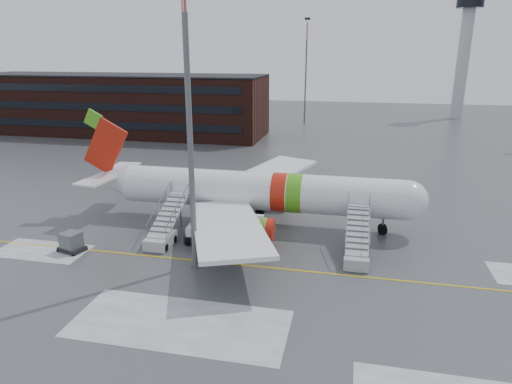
% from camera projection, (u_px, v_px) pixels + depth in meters
% --- Properties ---
extents(ground, '(260.00, 260.00, 0.00)m').
position_uv_depth(ground, '(293.00, 265.00, 37.47)').
color(ground, '#494C4F').
rests_on(ground, ground).
extents(airliner, '(35.03, 32.97, 11.18)m').
position_uv_depth(airliner, '(251.00, 191.00, 45.50)').
color(airliner, white).
rests_on(airliner, ground).
extents(airstair_fwd, '(2.05, 7.70, 3.48)m').
position_uv_depth(airstair_fwd, '(357.00, 249.00, 37.95)').
color(airstair_fwd, '#A4A6AC').
rests_on(airstair_fwd, ground).
extents(airstair_aft, '(2.05, 7.70, 3.48)m').
position_uv_depth(airstair_aft, '(164.00, 232.00, 41.45)').
color(airstair_aft, '#B4B7BB').
rests_on(airstair_aft, ground).
extents(pushback_tug, '(2.90, 2.28, 1.58)m').
position_uv_depth(pushback_tug, '(199.00, 235.00, 41.60)').
color(pushback_tug, black).
rests_on(pushback_tug, ground).
extents(uld_container, '(2.45, 2.05, 1.73)m').
position_uv_depth(uld_container, '(71.00, 243.00, 39.76)').
color(uld_container, black).
rests_on(uld_container, ground).
extents(light_mast_near, '(1.20, 1.20, 24.48)m').
position_uv_depth(light_mast_near, '(189.00, 109.00, 33.44)').
color(light_mast_near, '#595B60').
rests_on(light_mast_near, ground).
extents(terminal_building, '(62.00, 16.11, 12.30)m').
position_uv_depth(terminal_building, '(118.00, 104.00, 96.13)').
color(terminal_building, '#3F1E16').
rests_on(terminal_building, ground).
extents(control_tower, '(6.40, 6.40, 30.00)m').
position_uv_depth(control_tower, '(465.00, 43.00, 114.53)').
color(control_tower, '#B2B5BA').
rests_on(control_tower, ground).
extents(light_mast_far_n, '(1.20, 1.20, 24.25)m').
position_uv_depth(light_mast_far_n, '(306.00, 64.00, 107.84)').
color(light_mast_far_n, '#595B60').
rests_on(light_mast_far_n, ground).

